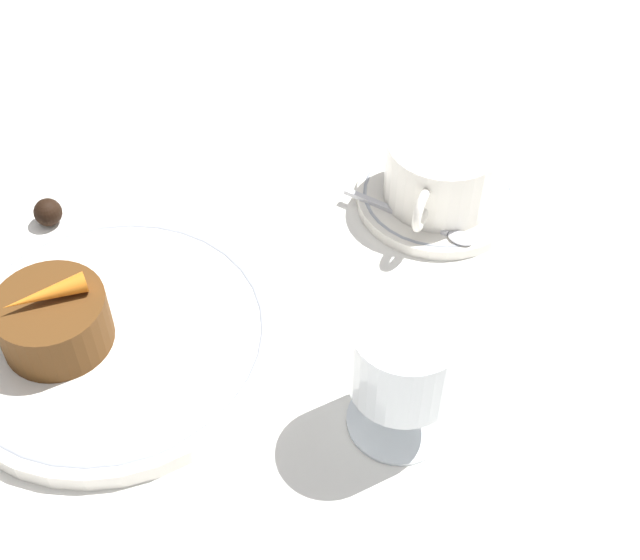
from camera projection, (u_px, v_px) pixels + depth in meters
name	position (u px, v px, depth m)	size (l,w,h in m)	color
ground_plane	(190.00, 352.00, 0.65)	(3.00, 3.00, 0.00)	white
dinner_plate	(112.00, 338.00, 0.65)	(0.24, 0.24, 0.01)	white
saucer	(438.00, 197.00, 0.75)	(0.14, 0.14, 0.01)	white
coffee_cup	(442.00, 168.00, 0.72)	(0.12, 0.09, 0.06)	white
spoon	(422.00, 222.00, 0.72)	(0.03, 0.12, 0.00)	silver
wine_glass	(403.00, 368.00, 0.56)	(0.07, 0.07, 0.10)	silver
dessert_cake	(54.00, 321.00, 0.62)	(0.08, 0.08, 0.04)	#563314
carrot_garnish	(45.00, 295.00, 0.60)	(0.05, 0.05, 0.01)	orange
chocolate_truffle	(48.00, 212.00, 0.73)	(0.02, 0.02, 0.02)	black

